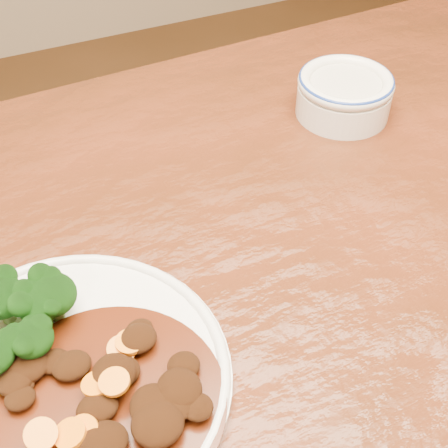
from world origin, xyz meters
name	(u,v)px	position (x,y,z in m)	size (l,w,h in m)	color
dining_table	(272,313)	(0.00, 0.00, 0.67)	(1.54, 0.97, 0.75)	#57210F
dinner_plate	(64,381)	(-0.24, -0.05, 0.76)	(0.30, 0.30, 0.02)	white
broccoli_florets	(4,324)	(-0.27, 0.00, 0.79)	(0.16, 0.10, 0.05)	olive
mince_stew	(112,396)	(-0.21, -0.09, 0.77)	(0.21, 0.21, 0.03)	#411307
dip_bowl	(344,93)	(0.21, 0.22, 0.78)	(0.13, 0.13, 0.06)	white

